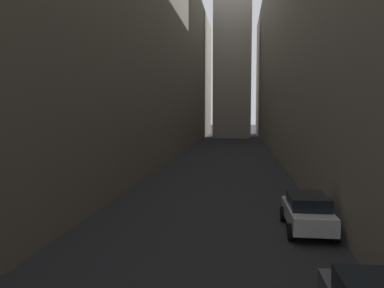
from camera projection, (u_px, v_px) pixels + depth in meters
name	position (u px, v px, depth m)	size (l,w,h in m)	color
ground_plane	(224.00, 161.00, 39.84)	(264.00, 264.00, 0.00)	#232326
building_block_left	(112.00, 42.00, 42.33)	(13.82, 108.00, 25.53)	#756B5B
building_block_right	(329.00, 35.00, 39.52)	(10.12, 108.00, 25.81)	gray
parked_car_right_far	(307.00, 212.00, 16.05)	(1.89, 4.05, 1.53)	silver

